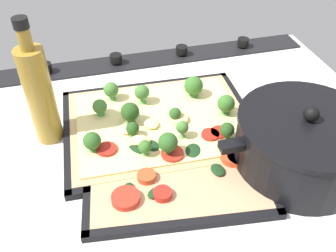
# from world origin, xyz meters

# --- Properties ---
(ground_plane) EXTENTS (0.79, 0.63, 0.03)m
(ground_plane) POSITION_xyz_m (0.00, 0.00, -0.01)
(ground_plane) COLOR white
(stove_control_panel) EXTENTS (0.76, 0.07, 0.03)m
(stove_control_panel) POSITION_xyz_m (0.00, -0.28, 0.01)
(stove_control_panel) COLOR black
(stove_control_panel) RESTS_ON ground_plane
(baking_tray_front) EXTENTS (0.36, 0.29, 0.01)m
(baking_tray_front) POSITION_xyz_m (0.03, -0.03, 0.00)
(baking_tray_front) COLOR black
(baking_tray_front) RESTS_ON ground_plane
(broccoli_pizza) EXTENTS (0.34, 0.27, 0.06)m
(broccoli_pizza) POSITION_xyz_m (0.04, -0.03, 0.02)
(broccoli_pizza) COLOR tan
(broccoli_pizza) RESTS_ON baking_tray_front
(baking_tray_back) EXTENTS (0.32, 0.26, 0.01)m
(baking_tray_back) POSITION_xyz_m (0.04, 0.09, 0.00)
(baking_tray_back) COLOR black
(baking_tray_back) RESTS_ON ground_plane
(veggie_pizza_back) EXTENTS (0.29, 0.23, 0.02)m
(veggie_pizza_back) POSITION_xyz_m (0.04, 0.09, 0.01)
(veggie_pizza_back) COLOR tan
(veggie_pizza_back) RESTS_ON baking_tray_back
(cooking_pot) EXTENTS (0.28, 0.22, 0.12)m
(cooking_pot) POSITION_xyz_m (-0.16, 0.12, 0.05)
(cooking_pot) COLOR black
(cooking_pot) RESTS_ON ground_plane
(oil_bottle) EXTENTS (0.05, 0.05, 0.23)m
(oil_bottle) POSITION_xyz_m (0.23, -0.06, 0.10)
(oil_bottle) COLOR olive
(oil_bottle) RESTS_ON ground_plane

